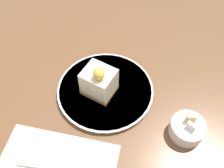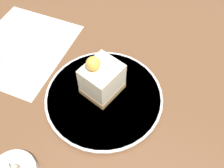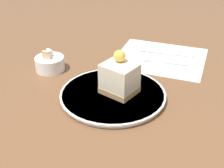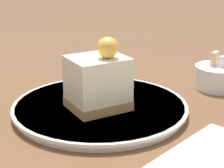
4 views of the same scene
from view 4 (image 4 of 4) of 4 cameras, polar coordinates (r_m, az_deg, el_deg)
name	(u,v)px [view 4 (image 4 of 4)]	position (r m, az deg, el deg)	size (l,w,h in m)	color
ground_plane	(78,119)	(0.50, -5.14, -5.34)	(4.00, 4.00, 0.00)	brown
plate	(102,108)	(0.51, -1.51, -3.65)	(0.24, 0.24, 0.01)	silver
cake_slice	(98,81)	(0.49, -2.12, 0.43)	(0.08, 0.08, 0.10)	#AD8451
sugar_bowl	(218,76)	(0.63, 15.87, 1.11)	(0.08, 0.08, 0.06)	white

